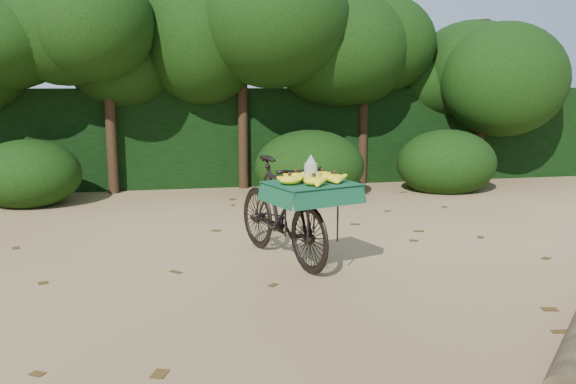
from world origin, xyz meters
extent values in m
plane|color=tan|center=(0.00, 0.00, 0.00)|extent=(80.00, 80.00, 0.00)
imported|color=black|center=(0.32, 0.60, 0.56)|extent=(1.08, 1.92, 1.11)
cube|color=black|center=(0.51, 0.03, 0.91)|extent=(0.53, 0.59, 0.03)
cube|color=#144D33|center=(0.51, 0.03, 0.93)|extent=(0.97, 0.89, 0.01)
ellipsoid|color=#A29F27|center=(0.58, 0.06, 0.99)|extent=(0.11, 0.09, 0.12)
ellipsoid|color=#A29F27|center=(0.51, 0.10, 0.99)|extent=(0.11, 0.09, 0.12)
ellipsoid|color=#A29F27|center=(0.44, 0.05, 0.99)|extent=(0.11, 0.09, 0.12)
ellipsoid|color=#A29F27|center=(0.46, -0.02, 0.99)|extent=(0.11, 0.09, 0.12)
ellipsoid|color=#A29F27|center=(0.55, -0.02, 0.99)|extent=(0.11, 0.09, 0.12)
cylinder|color=#EAE5C6|center=(0.50, 0.05, 1.04)|extent=(0.13, 0.13, 0.17)
cube|color=black|center=(0.00, 6.30, 0.90)|extent=(26.00, 1.80, 1.80)
camera|label=1|loc=(-0.86, -5.67, 1.88)|focal=38.00mm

